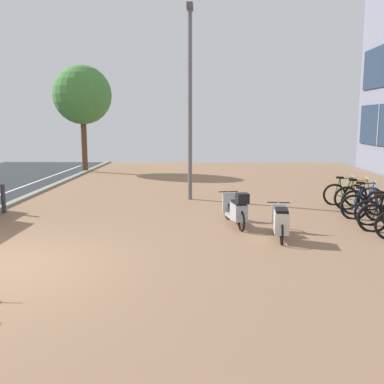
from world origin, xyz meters
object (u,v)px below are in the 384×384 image
at_px(lamp_post, 190,95).
at_px(bollard_far, 3,199).
at_px(bicycle_rack_04, 366,202).
at_px(street_tree, 82,95).
at_px(bicycle_rack_03, 366,207).
at_px(scooter_mid, 237,210).
at_px(bicycle_rack_05, 358,198).
at_px(bicycle_rack_02, 381,213).
at_px(bicycle_rack_06, 345,194).
at_px(scooter_near, 280,222).

bearing_deg(lamp_post, bollard_far, -155.47).
bearing_deg(bicycle_rack_04, lamp_post, 155.67).
xyz_separation_m(lamp_post, bollard_far, (-5.22, -2.38, -3.01)).
distance_m(bicycle_rack_04, street_tree, 15.10).
bearing_deg(lamp_post, street_tree, 125.91).
distance_m(bicycle_rack_03, scooter_mid, 3.58).
bearing_deg(bollard_far, bicycle_rack_05, 4.46).
distance_m(bicycle_rack_02, bollard_far, 10.19).
distance_m(bicycle_rack_03, bicycle_rack_06, 2.04).
bearing_deg(bicycle_rack_03, scooter_mid, -165.94).
distance_m(lamp_post, bollard_far, 6.47).
height_order(bicycle_rack_03, street_tree, street_tree).
xyz_separation_m(bicycle_rack_05, lamp_post, (-5.02, 1.58, 3.08)).
xyz_separation_m(bicycle_rack_03, lamp_post, (-4.77, 2.94, 3.09)).
height_order(bicycle_rack_06, lamp_post, lamp_post).
height_order(bicycle_rack_05, scooter_near, bicycle_rack_05).
height_order(bicycle_rack_03, bicycle_rack_05, bicycle_rack_05).
distance_m(bicycle_rack_04, scooter_mid, 4.01).
bearing_deg(scooter_near, bicycle_rack_06, 56.72).
height_order(scooter_mid, street_tree, street_tree).
relative_size(lamp_post, street_tree, 1.17).
bearing_deg(bicycle_rack_06, scooter_near, -123.28).
xyz_separation_m(bicycle_rack_03, scooter_mid, (-3.47, -0.87, 0.09)).
relative_size(bicycle_rack_06, street_tree, 0.25).
distance_m(scooter_mid, lamp_post, 5.02).
bearing_deg(bicycle_rack_02, bicycle_rack_04, 85.76).
height_order(scooter_near, street_tree, street_tree).
bearing_deg(bicycle_rack_03, scooter_near, -142.37).
relative_size(bicycle_rack_02, bicycle_rack_03, 0.99).
bearing_deg(street_tree, bicycle_rack_06, -39.76).
bearing_deg(scooter_mid, bicycle_rack_02, 3.02).
bearing_deg(bicycle_rack_06, street_tree, 140.24).
bearing_deg(bollard_far, bicycle_rack_02, -6.97).
bearing_deg(bicycle_rack_02, scooter_near, -154.26).
relative_size(bicycle_rack_06, lamp_post, 0.21).
relative_size(bicycle_rack_04, lamp_post, 0.22).
bearing_deg(street_tree, scooter_near, -58.33).
height_order(scooter_mid, bollard_far, scooter_mid).
xyz_separation_m(bicycle_rack_03, street_tree, (-10.44, 10.78, 3.49)).
height_order(bicycle_rack_05, bollard_far, bicycle_rack_05).
distance_m(scooter_near, bollard_far, 7.83).
bearing_deg(scooter_mid, bollard_far, 167.64).
height_order(bicycle_rack_03, lamp_post, lamp_post).
xyz_separation_m(bicycle_rack_03, bicycle_rack_04, (0.23, 0.68, 0.01)).
height_order(bicycle_rack_06, street_tree, street_tree).
height_order(bicycle_rack_02, bicycle_rack_04, bicycle_rack_04).
xyz_separation_m(scooter_near, bollard_far, (-7.41, 2.54, 0.03)).
distance_m(bicycle_rack_06, street_tree, 14.11).
xyz_separation_m(bicycle_rack_06, bollard_far, (-10.05, -1.48, 0.08)).
relative_size(bicycle_rack_04, bicycle_rack_05, 0.97).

